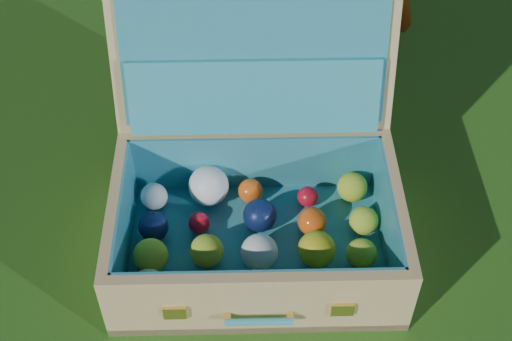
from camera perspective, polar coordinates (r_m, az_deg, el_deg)
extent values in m
plane|color=#215114|center=(1.50, -0.92, -12.48)|extent=(60.00, 60.00, 0.00)
cube|color=#DDB777|center=(1.59, 0.03, -6.39)|extent=(0.62, 0.41, 0.02)
cube|color=#DDB777|center=(1.42, 0.21, -10.66)|extent=(0.61, 0.03, 0.18)
cube|color=#DDB777|center=(1.66, -0.12, 0.62)|extent=(0.61, 0.03, 0.18)
cube|color=#DDB777|center=(1.55, -10.93, -4.69)|extent=(0.03, 0.36, 0.18)
cube|color=#DDB777|center=(1.56, 10.92, -4.31)|extent=(0.03, 0.36, 0.18)
cube|color=teal|center=(1.58, 0.03, -6.08)|extent=(0.57, 0.37, 0.01)
cube|color=teal|center=(1.41, 0.20, -9.93)|extent=(0.57, 0.01, 0.16)
cube|color=teal|center=(1.64, -0.11, 0.53)|extent=(0.57, 0.01, 0.16)
cube|color=teal|center=(1.54, -10.46, -4.42)|extent=(0.01, 0.36, 0.16)
cube|color=teal|center=(1.55, 10.46, -4.07)|extent=(0.01, 0.36, 0.16)
cube|color=#DDB777|center=(1.53, -0.20, 10.25)|extent=(0.61, 0.15, 0.40)
cube|color=teal|center=(1.51, -0.19, 9.97)|extent=(0.57, 0.11, 0.35)
cube|color=teal|center=(1.55, -0.15, 5.91)|extent=(0.55, 0.07, 0.17)
cube|color=#F2C659|center=(1.41, -6.51, -11.24)|extent=(0.05, 0.01, 0.04)
cube|color=#F2C659|center=(1.42, 6.93, -10.98)|extent=(0.05, 0.01, 0.04)
cylinder|color=teal|center=(1.41, 0.24, -12.00)|extent=(0.13, 0.02, 0.01)
cube|color=#F2C659|center=(1.42, -2.29, -11.76)|extent=(0.01, 0.02, 0.01)
cube|color=#F2C659|center=(1.42, 2.75, -11.66)|extent=(0.01, 0.02, 0.01)
sphere|color=beige|center=(1.48, -8.59, -9.28)|extent=(0.08, 0.08, 0.08)
sphere|color=#FF5E15|center=(1.47, -4.10, -9.60)|extent=(0.07, 0.07, 0.07)
sphere|color=gold|center=(1.47, 0.20, -9.59)|extent=(0.06, 0.06, 0.06)
sphere|color=beige|center=(1.48, 5.08, -9.28)|extent=(0.06, 0.06, 0.06)
sphere|color=#C9DD36|center=(1.49, 8.75, -9.03)|extent=(0.07, 0.07, 0.07)
sphere|color=#C9DD36|center=(1.53, -8.43, -6.76)|extent=(0.07, 0.07, 0.07)
sphere|color=#C9DD36|center=(1.53, -3.96, -6.43)|extent=(0.07, 0.07, 0.07)
sphere|color=white|center=(1.52, 0.27, -6.55)|extent=(0.08, 0.08, 0.08)
sphere|color=gold|center=(1.53, 4.87, -6.30)|extent=(0.08, 0.08, 0.08)
sphere|color=#C9DD36|center=(1.54, 8.45, -6.59)|extent=(0.07, 0.07, 0.07)
sphere|color=#0D1A45|center=(1.58, -8.21, -4.45)|extent=(0.07, 0.07, 0.07)
sphere|color=red|center=(1.59, -4.58, -4.21)|extent=(0.05, 0.05, 0.05)
sphere|color=#0D1A45|center=(1.58, 0.30, -3.61)|extent=(0.08, 0.08, 0.08)
sphere|color=#FF5E15|center=(1.58, 4.52, -4.09)|extent=(0.06, 0.06, 0.06)
sphere|color=#C9DD36|center=(1.60, 8.61, -3.98)|extent=(0.06, 0.06, 0.06)
sphere|color=white|center=(1.64, -8.16, -2.06)|extent=(0.06, 0.06, 0.06)
sphere|color=white|center=(1.63, -3.82, -1.22)|extent=(0.09, 0.09, 0.09)
sphere|color=#FF5E15|center=(1.64, -0.45, -1.64)|extent=(0.06, 0.06, 0.06)
sphere|color=red|center=(1.64, 4.17, -2.10)|extent=(0.05, 0.05, 0.05)
sphere|color=#C9DD36|center=(1.66, 7.71, -1.32)|extent=(0.07, 0.07, 0.07)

